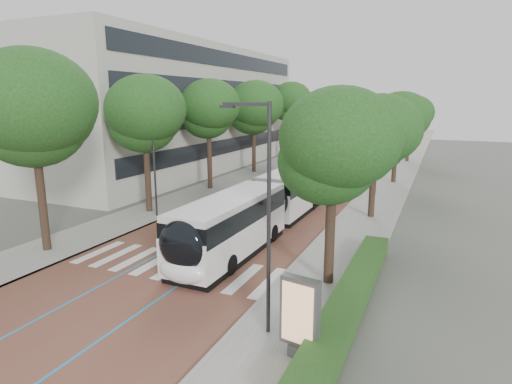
# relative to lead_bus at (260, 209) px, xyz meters

# --- Properties ---
(ground) EXTENTS (160.00, 160.00, 0.00)m
(ground) POSITION_rel_lead_bus_xyz_m (-2.10, -7.33, -1.63)
(ground) COLOR #51544C
(ground) RESTS_ON ground
(road) EXTENTS (11.00, 140.00, 0.02)m
(road) POSITION_rel_lead_bus_xyz_m (-2.10, 32.67, -1.62)
(road) COLOR brown
(road) RESTS_ON ground
(sidewalk_left) EXTENTS (4.00, 140.00, 0.12)m
(sidewalk_left) POSITION_rel_lead_bus_xyz_m (-9.60, 32.67, -1.57)
(sidewalk_left) COLOR gray
(sidewalk_left) RESTS_ON ground
(sidewalk_right) EXTENTS (4.00, 140.00, 0.12)m
(sidewalk_right) POSITION_rel_lead_bus_xyz_m (5.40, 32.67, -1.57)
(sidewalk_right) COLOR gray
(sidewalk_right) RESTS_ON ground
(kerb_left) EXTENTS (0.20, 140.00, 0.14)m
(kerb_left) POSITION_rel_lead_bus_xyz_m (-7.70, 32.67, -1.57)
(kerb_left) COLOR gray
(kerb_left) RESTS_ON ground
(kerb_right) EXTENTS (0.20, 140.00, 0.14)m
(kerb_right) POSITION_rel_lead_bus_xyz_m (3.50, 32.67, -1.57)
(kerb_right) COLOR gray
(kerb_right) RESTS_ON ground
(zebra_crossing) EXTENTS (10.55, 3.60, 0.01)m
(zebra_crossing) POSITION_rel_lead_bus_xyz_m (-1.90, -6.33, -1.60)
(zebra_crossing) COLOR silver
(zebra_crossing) RESTS_ON ground
(lane_line_left) EXTENTS (0.12, 126.00, 0.01)m
(lane_line_left) POSITION_rel_lead_bus_xyz_m (-3.70, 32.67, -1.60)
(lane_line_left) COLOR teal
(lane_line_left) RESTS_ON road
(lane_line_right) EXTENTS (0.12, 126.00, 0.01)m
(lane_line_right) POSITION_rel_lead_bus_xyz_m (-0.50, 32.67, -1.60)
(lane_line_right) COLOR teal
(lane_line_right) RESTS_ON road
(office_building) EXTENTS (18.11, 40.00, 14.00)m
(office_building) POSITION_rel_lead_bus_xyz_m (-21.57, 20.67, 5.37)
(office_building) COLOR #A19F95
(office_building) RESTS_ON ground
(hedge) EXTENTS (1.20, 14.00, 0.80)m
(hedge) POSITION_rel_lead_bus_xyz_m (7.00, -7.33, -1.11)
(hedge) COLOR #1D4417
(hedge) RESTS_ON sidewalk_right
(streetlight_near) EXTENTS (1.82, 0.20, 8.00)m
(streetlight_near) POSITION_rel_lead_bus_xyz_m (4.52, -10.33, 3.19)
(streetlight_near) COLOR #2D2D2F
(streetlight_near) RESTS_ON sidewalk_right
(streetlight_far) EXTENTS (1.82, 0.20, 8.00)m
(streetlight_far) POSITION_rel_lead_bus_xyz_m (4.52, 14.67, 3.19)
(streetlight_far) COLOR #2D2D2F
(streetlight_far) RESTS_ON sidewalk_right
(lamp_post_left) EXTENTS (0.14, 0.14, 8.00)m
(lamp_post_left) POSITION_rel_lead_bus_xyz_m (-8.20, 0.67, 2.49)
(lamp_post_left) COLOR #2D2D2F
(lamp_post_left) RESTS_ON sidewalk_left
(trees_left) EXTENTS (6.38, 60.75, 10.14)m
(trees_left) POSITION_rel_lead_bus_xyz_m (-9.60, 14.70, 5.50)
(trees_left) COLOR black
(trees_left) RESTS_ON ground
(trees_right) EXTENTS (5.62, 47.20, 8.34)m
(trees_right) POSITION_rel_lead_bus_xyz_m (5.60, 15.37, 4.20)
(trees_right) COLOR black
(trees_right) RESTS_ON ground
(lead_bus) EXTENTS (2.76, 18.43, 3.20)m
(lead_bus) POSITION_rel_lead_bus_xyz_m (0.00, 0.00, 0.00)
(lead_bus) COLOR black
(lead_bus) RESTS_ON ground
(bus_queued_0) EXTENTS (3.02, 12.49, 3.20)m
(bus_queued_0) POSITION_rel_lead_bus_xyz_m (0.01, 16.27, -0.00)
(bus_queued_0) COLOR white
(bus_queued_0) RESTS_ON ground
(bus_queued_1) EXTENTS (2.75, 12.44, 3.20)m
(bus_queued_1) POSITION_rel_lead_bus_xyz_m (0.16, 29.48, -0.00)
(bus_queued_1) COLOR white
(bus_queued_1) RESTS_ON ground
(bus_queued_2) EXTENTS (3.14, 12.51, 3.20)m
(bus_queued_2) POSITION_rel_lead_bus_xyz_m (0.15, 42.49, -0.00)
(bus_queued_2) COLOR white
(bus_queued_2) RESTS_ON ground
(bus_queued_3) EXTENTS (3.10, 12.50, 3.20)m
(bus_queued_3) POSITION_rel_lead_bus_xyz_m (0.03, 54.78, -0.00)
(bus_queued_3) COLOR white
(bus_queued_3) RESTS_ON ground
(ad_panel) EXTENTS (1.33, 0.59, 2.67)m
(ad_panel) POSITION_rel_lead_bus_xyz_m (6.16, -11.29, -0.11)
(ad_panel) COLOR #59595B
(ad_panel) RESTS_ON sidewalk_right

